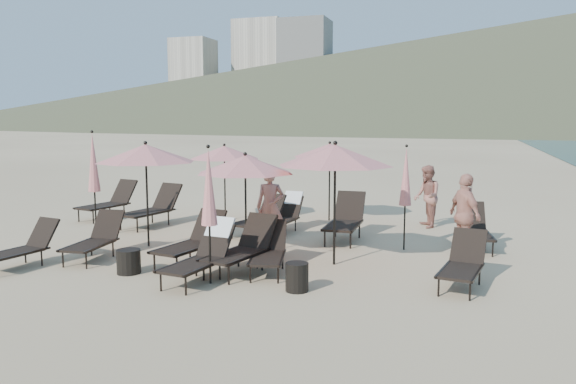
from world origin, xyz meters
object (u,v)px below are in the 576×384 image
(umbrella_open_3, at_px, (224,152))
(side_table_1, at_px, (297,277))
(umbrella_closed_1, at_px, (406,177))
(umbrella_closed_2, at_px, (93,163))
(lounger_2, at_px, (192,240))
(lounger_5, at_px, (463,263))
(lounger_1, at_px, (95,238))
(umbrella_open_1, at_px, (245,165))
(lounger_0, at_px, (22,246))
(lounger_4, at_px, (269,250))
(umbrella_closed_0, at_px, (209,188))
(lounger_3, at_px, (242,247))
(beachgoer_c, at_px, (465,215))
(umbrella_open_4, at_px, (330,151))
(side_table_0, at_px, (129,261))
(lounger_9, at_px, (285,213))
(lounger_11, at_px, (474,228))
(lounger_12, at_px, (203,253))
(lounger_6, at_px, (109,201))
(lounger_10, at_px, (345,219))
(beachgoer_b, at_px, (427,196))
(lounger_8, at_px, (260,217))
(beachgoer_a, at_px, (270,207))
(umbrella_open_0, at_px, (146,153))
(umbrella_open_2, at_px, (335,155))
(lounger_7, at_px, (153,207))

(umbrella_open_3, distance_m, side_table_1, 6.98)
(umbrella_closed_1, bearing_deg, umbrella_closed_2, -173.31)
(lounger_2, relative_size, lounger_5, 1.11)
(lounger_1, bearing_deg, umbrella_closed_2, 120.91)
(umbrella_open_1, bearing_deg, lounger_0, -151.78)
(lounger_4, distance_m, umbrella_closed_0, 1.75)
(lounger_3, distance_m, beachgoer_c, 4.65)
(umbrella_closed_1, bearing_deg, umbrella_open_4, 128.91)
(side_table_0, bearing_deg, lounger_9, 71.73)
(lounger_11, bearing_deg, side_table_1, -132.28)
(umbrella_open_4, xyz_separation_m, side_table_1, (1.05, -6.50, -1.72))
(lounger_12, bearing_deg, lounger_9, 98.05)
(lounger_1, distance_m, lounger_11, 8.04)
(lounger_1, bearing_deg, lounger_3, -5.18)
(lounger_6, height_order, side_table_0, lounger_6)
(lounger_12, bearing_deg, umbrella_open_3, 118.72)
(lounger_10, bearing_deg, lounger_1, -144.12)
(lounger_9, height_order, side_table_0, lounger_9)
(lounger_4, height_order, side_table_0, lounger_4)
(lounger_3, height_order, lounger_10, lounger_10)
(lounger_0, bearing_deg, umbrella_open_4, 66.40)
(lounger_1, distance_m, lounger_9, 4.74)
(lounger_0, xyz_separation_m, beachgoer_b, (7.04, 6.48, 0.41))
(lounger_9, bearing_deg, lounger_11, 0.26)
(lounger_8, bearing_deg, beachgoer_b, 46.08)
(lounger_11, height_order, umbrella_closed_0, umbrella_closed_0)
(lounger_1, relative_size, beachgoer_b, 1.00)
(lounger_0, xyz_separation_m, umbrella_closed_0, (3.89, 0.12, 1.26))
(umbrella_open_3, height_order, umbrella_closed_1, umbrella_closed_1)
(lounger_6, bearing_deg, lounger_12, -30.66)
(lounger_9, xyz_separation_m, beachgoer_a, (0.15, -1.51, 0.40))
(lounger_6, xyz_separation_m, lounger_11, (9.90, -0.74, -0.05))
(umbrella_open_4, bearing_deg, beachgoer_c, -41.13)
(umbrella_closed_2, bearing_deg, umbrella_open_4, 38.19)
(lounger_5, distance_m, umbrella_closed_1, 2.97)
(umbrella_open_3, bearing_deg, lounger_3, -62.39)
(umbrella_closed_0, distance_m, side_table_1, 2.11)
(umbrella_open_1, height_order, side_table_0, umbrella_open_1)
(lounger_0, relative_size, umbrella_closed_1, 0.69)
(lounger_5, height_order, umbrella_closed_1, umbrella_closed_1)
(lounger_1, relative_size, lounger_9, 1.03)
(lounger_8, bearing_deg, umbrella_open_0, -118.44)
(lounger_2, xyz_separation_m, umbrella_open_4, (1.44, 5.41, 1.50))
(lounger_4, bearing_deg, beachgoer_a, 95.15)
(lounger_10, relative_size, umbrella_open_2, 0.77)
(lounger_5, xyz_separation_m, beachgoer_b, (-0.98, 5.21, 0.40))
(lounger_6, bearing_deg, side_table_1, -23.34)
(umbrella_open_0, bearing_deg, beachgoer_a, 22.07)
(lounger_7, bearing_deg, lounger_9, 17.66)
(lounger_3, bearing_deg, beachgoer_a, 108.61)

